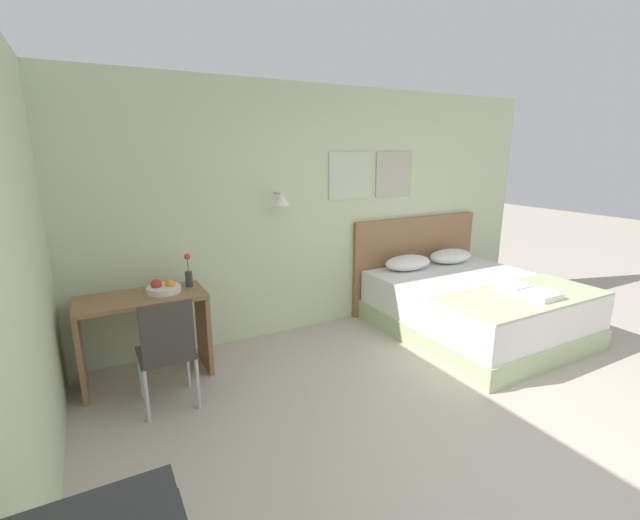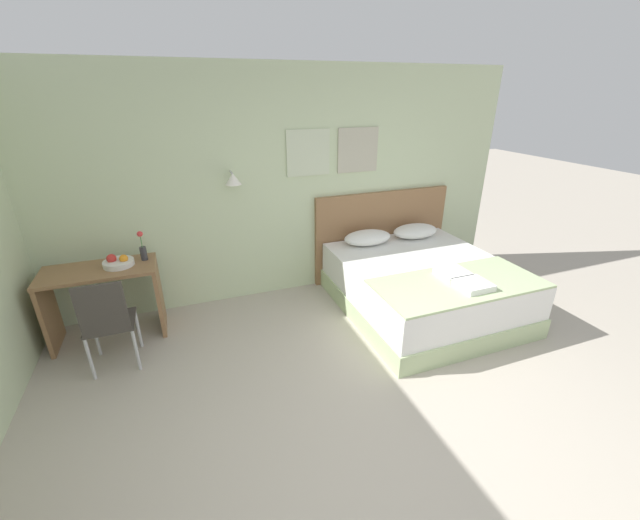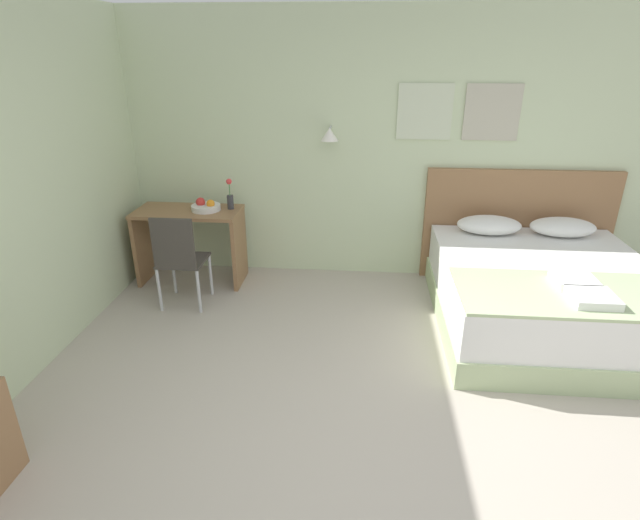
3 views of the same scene
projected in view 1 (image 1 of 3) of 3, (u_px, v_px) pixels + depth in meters
ground_plane at (539, 478)px, 2.65m from camera, size 24.00×24.00×0.00m
wall_back at (320, 210)px, 4.75m from camera, size 5.99×0.31×2.65m
bed at (475, 307)px, 4.73m from camera, size 1.77×1.96×0.59m
headboard at (415, 262)px, 5.51m from camera, size 1.89×0.06×1.16m
pillow_left at (408, 263)px, 5.11m from camera, size 0.61×0.36×0.17m
pillow_right at (451, 256)px, 5.43m from camera, size 0.61×0.36×0.17m
throw_blanket at (523, 296)px, 4.17m from camera, size 1.71×0.78×0.02m
folded_towel_near_foot at (514, 287)px, 4.29m from camera, size 0.30×0.28×0.06m
folded_towel_mid_bed at (540, 295)px, 4.06m from camera, size 0.30×0.29×0.06m
desk at (144, 323)px, 3.70m from camera, size 1.05×0.52×0.77m
desk_chair at (167, 347)px, 3.23m from camera, size 0.41×0.41×0.91m
fruit_bowl at (163, 288)px, 3.72m from camera, size 0.29×0.29×0.12m
flower_vase at (189, 274)px, 3.87m from camera, size 0.06×0.06×0.31m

